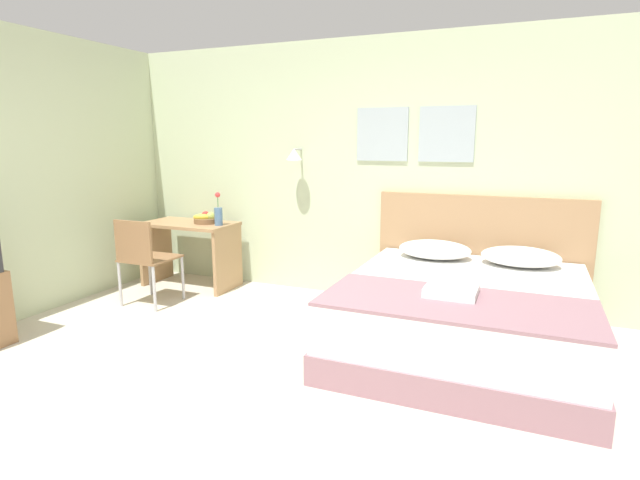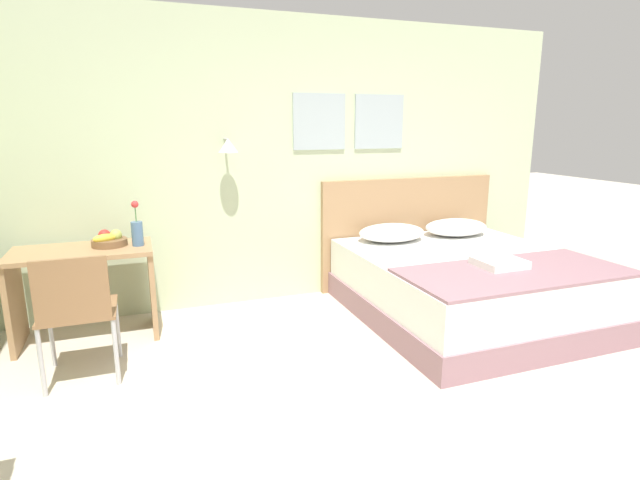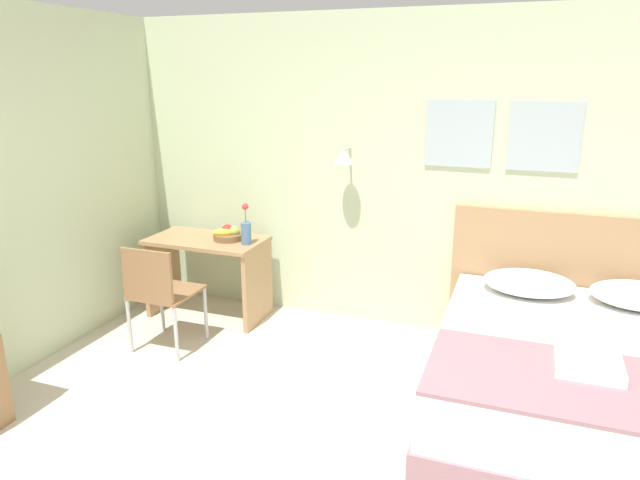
% 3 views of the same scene
% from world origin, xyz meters
% --- Properties ---
extents(wall_back, '(5.87, 0.31, 2.65)m').
position_xyz_m(wall_back, '(0.01, 2.67, 1.33)').
color(wall_back, beige).
rests_on(wall_back, ground_plane).
extents(bed, '(1.84, 2.02, 0.57)m').
position_xyz_m(bed, '(1.35, 1.57, 0.28)').
color(bed, gray).
rests_on(bed, ground_plane).
extents(headboard, '(1.96, 0.06, 1.13)m').
position_xyz_m(headboard, '(1.35, 2.61, 0.57)').
color(headboard, '#A87F56').
rests_on(headboard, ground_plane).
extents(pillow_left, '(0.66, 0.48, 0.16)m').
position_xyz_m(pillow_left, '(0.98, 2.29, 0.65)').
color(pillow_left, white).
rests_on(pillow_left, bed).
extents(pillow_right, '(0.66, 0.48, 0.16)m').
position_xyz_m(pillow_right, '(1.72, 2.29, 0.65)').
color(pillow_right, white).
rests_on(pillow_right, bed).
extents(throw_blanket, '(1.78, 0.81, 0.02)m').
position_xyz_m(throw_blanket, '(1.35, 0.99, 0.58)').
color(throw_blanket, gray).
rests_on(throw_blanket, bed).
extents(folded_towel_near_foot, '(0.35, 0.32, 0.06)m').
position_xyz_m(folded_towel_near_foot, '(1.30, 1.13, 0.62)').
color(folded_towel_near_foot, white).
rests_on(folded_towel_near_foot, throw_blanket).
extents(desk, '(1.04, 0.57, 0.73)m').
position_xyz_m(desk, '(-1.76, 2.25, 0.50)').
color(desk, '#A87F56').
rests_on(desk, ground_plane).
extents(desk_chair, '(0.47, 0.47, 0.88)m').
position_xyz_m(desk_chair, '(-1.75, 1.48, 0.53)').
color(desk_chair, '#8E6642').
rests_on(desk_chair, ground_plane).
extents(fruit_bowl, '(0.27, 0.27, 0.13)m').
position_xyz_m(fruit_bowl, '(-1.56, 2.29, 0.78)').
color(fruit_bowl, brown).
rests_on(fruit_bowl, desk).
extents(flower_vase, '(0.09, 0.09, 0.36)m').
position_xyz_m(flower_vase, '(-1.34, 2.22, 0.86)').
color(flower_vase, '#4C7099').
rests_on(flower_vase, desk).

